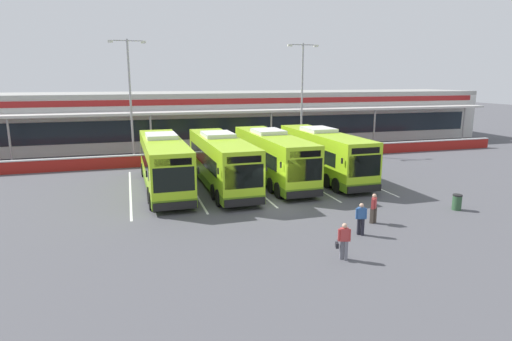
{
  "coord_description": "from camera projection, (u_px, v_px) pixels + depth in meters",
  "views": [
    {
      "loc": [
        -8.2,
        -23.58,
        7.57
      ],
      "look_at": [
        -0.32,
        3.0,
        1.6
      ],
      "focal_mm": 30.05,
      "sensor_mm": 36.0,
      "label": 1
    }
  ],
  "objects": [
    {
      "name": "ground_plane",
      "position": [
        275.0,
        206.0,
        25.98
      ],
      "size": [
        200.0,
        200.0,
        0.0
      ],
      "primitive_type": "plane",
      "color": "#4C4C51"
    },
    {
      "name": "terminal_building",
      "position": [
        201.0,
        118.0,
        50.56
      ],
      "size": [
        70.0,
        13.0,
        6.0
      ],
      "color": "silver",
      "rests_on": "ground"
    },
    {
      "name": "red_barrier_wall",
      "position": [
        224.0,
        156.0,
        39.45
      ],
      "size": [
        60.0,
        0.4,
        1.1
      ],
      "color": "maroon",
      "rests_on": "ground"
    },
    {
      "name": "coach_bus_leftmost",
      "position": [
        164.0,
        164.0,
        29.53
      ],
      "size": [
        3.01,
        12.19,
        3.78
      ],
      "color": "#9ED11E",
      "rests_on": "ground"
    },
    {
      "name": "coach_bus_left_centre",
      "position": [
        221.0,
        162.0,
        30.24
      ],
      "size": [
        3.01,
        12.19,
        3.78
      ],
      "color": "#9ED11E",
      "rests_on": "ground"
    },
    {
      "name": "coach_bus_centre",
      "position": [
        272.0,
        158.0,
        31.99
      ],
      "size": [
        3.01,
        12.19,
        3.78
      ],
      "color": "#9ED11E",
      "rests_on": "ground"
    },
    {
      "name": "coach_bus_right_centre",
      "position": [
        323.0,
        155.0,
        33.25
      ],
      "size": [
        3.01,
        12.19,
        3.78
      ],
      "color": "#9ED11E",
      "rests_on": "ground"
    },
    {
      "name": "bay_stripe_far_west",
      "position": [
        130.0,
        192.0,
        29.27
      ],
      "size": [
        0.14,
        13.0,
        0.01
      ],
      "primitive_type": "cube",
      "color": "silver",
      "rests_on": "ground"
    },
    {
      "name": "bay_stripe_west",
      "position": [
        192.0,
        187.0,
        30.43
      ],
      "size": [
        0.14,
        13.0,
        0.01
      ],
      "primitive_type": "cube",
      "color": "silver",
      "rests_on": "ground"
    },
    {
      "name": "bay_stripe_mid_west",
      "position": [
        249.0,
        183.0,
        31.6
      ],
      "size": [
        0.14,
        13.0,
        0.01
      ],
      "primitive_type": "cube",
      "color": "silver",
      "rests_on": "ground"
    },
    {
      "name": "bay_stripe_centre",
      "position": [
        301.0,
        179.0,
        32.77
      ],
      "size": [
        0.14,
        13.0,
        0.01
      ],
      "primitive_type": "cube",
      "color": "silver",
      "rests_on": "ground"
    },
    {
      "name": "bay_stripe_mid_east",
      "position": [
        350.0,
        176.0,
        33.94
      ],
      "size": [
        0.14,
        13.0,
        0.01
      ],
      "primitive_type": "cube",
      "color": "silver",
      "rests_on": "ground"
    },
    {
      "name": "pedestrian_with_handbag",
      "position": [
        344.0,
        240.0,
        18.14
      ],
      "size": [
        0.64,
        0.45,
        1.62
      ],
      "color": "slate",
      "rests_on": "ground"
    },
    {
      "name": "pedestrian_in_dark_coat",
      "position": [
        374.0,
        207.0,
        22.73
      ],
      "size": [
        0.44,
        0.45,
        1.62
      ],
      "color": "#4C4238",
      "rests_on": "ground"
    },
    {
      "name": "pedestrian_child",
      "position": [
        361.0,
        218.0,
        21.01
      ],
      "size": [
        0.54,
        0.37,
        1.62
      ],
      "color": "black",
      "rests_on": "ground"
    },
    {
      "name": "lamp_post_west",
      "position": [
        130.0,
        93.0,
        38.76
      ],
      "size": [
        3.24,
        0.28,
        11.0
      ],
      "color": "#9E9EA3",
      "rests_on": "ground"
    },
    {
      "name": "lamp_post_centre",
      "position": [
        302.0,
        91.0,
        43.39
      ],
      "size": [
        3.24,
        0.28,
        11.0
      ],
      "color": "#9E9EA3",
      "rests_on": "ground"
    },
    {
      "name": "litter_bin",
      "position": [
        457.0,
        202.0,
        25.12
      ],
      "size": [
        0.54,
        0.54,
        0.93
      ],
      "color": "#2D5133",
      "rests_on": "ground"
    }
  ]
}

